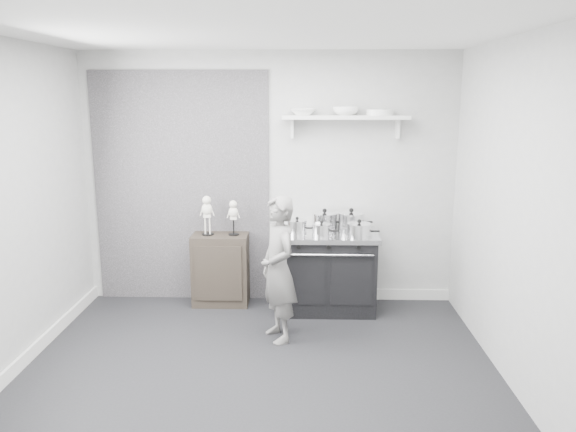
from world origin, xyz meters
name	(u,v)px	position (x,y,z in m)	size (l,w,h in m)	color
ground	(257,375)	(0.00, 0.00, 0.00)	(4.00, 4.00, 0.00)	black
room_shell	(245,174)	(-0.09, 0.15, 1.64)	(4.02, 3.62, 2.71)	#9F9F9C
wall_shelf	(345,118)	(0.80, 1.68, 2.01)	(1.30, 0.26, 0.24)	silver
stove	(327,271)	(0.62, 1.48, 0.42)	(1.05, 0.66, 0.84)	black
side_cabinet	(221,269)	(-0.52, 1.61, 0.39)	(0.60, 0.35, 0.78)	black
child	(278,269)	(0.14, 0.72, 0.68)	(0.50, 0.33, 1.36)	slate
pot_front_left	(297,227)	(0.31, 1.39, 0.92)	(0.29, 0.20, 0.19)	silver
pot_back_left	(325,221)	(0.60, 1.62, 0.93)	(0.36, 0.27, 0.23)	silver
pot_back_right	(351,221)	(0.88, 1.61, 0.94)	(0.37, 0.28, 0.24)	silver
pot_front_right	(359,230)	(0.93, 1.28, 0.92)	(0.33, 0.24, 0.19)	silver
pot_front_center	(321,230)	(0.56, 1.32, 0.91)	(0.28, 0.19, 0.16)	silver
skeleton_full	(207,212)	(-0.65, 1.61, 1.02)	(0.14, 0.09, 0.49)	silver
skeleton_torso	(233,215)	(-0.37, 1.61, 0.99)	(0.12, 0.08, 0.43)	silver
bowl_large	(303,112)	(0.36, 1.67, 2.07)	(0.27, 0.27, 0.07)	white
bowl_small	(346,111)	(0.80, 1.67, 2.08)	(0.27, 0.27, 0.08)	white
plate_stack	(380,112)	(1.15, 1.67, 2.07)	(0.28, 0.28, 0.06)	silver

